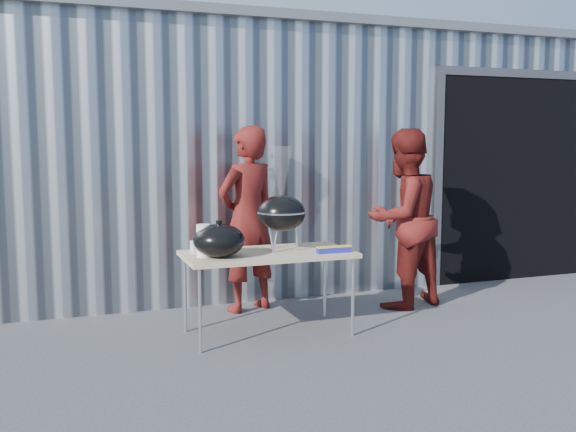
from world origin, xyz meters
name	(u,v)px	position (x,y,z in m)	size (l,w,h in m)	color
ground	(338,346)	(0.00, 0.00, 0.00)	(80.00, 80.00, 0.00)	#404043
building	(269,153)	(0.92, 4.59, 1.54)	(8.20, 6.20, 3.10)	#B7BDC4
folding_table	(268,256)	(-0.45, 0.53, 0.71)	(1.50, 0.75, 0.75)	tan
kettle_grill	(281,204)	(-0.31, 0.57, 1.17)	(0.44, 0.44, 0.94)	black
grill_lid	(219,240)	(-0.92, 0.43, 0.89)	(0.44, 0.44, 0.32)	black
paper_towels	(204,241)	(-1.04, 0.48, 0.89)	(0.12, 0.12, 0.28)	white
white_tub	(203,247)	(-1.00, 0.72, 0.80)	(0.20, 0.15, 0.10)	white
foil_box	(334,249)	(0.08, 0.28, 0.78)	(0.32, 0.06, 0.06)	#231BB3
person_cook	(247,219)	(-0.38, 1.39, 0.94)	(0.69, 0.45, 1.89)	#5A1512
person_bystander	(403,219)	(1.18, 0.98, 0.93)	(0.90, 0.70, 1.86)	#5A1512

